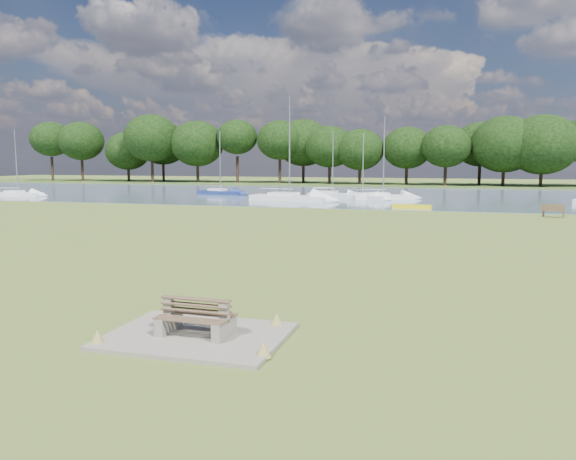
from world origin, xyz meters
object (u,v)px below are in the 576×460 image
(sailboat_1, at_px, (362,195))
(sailboat_4, at_px, (382,195))
(kayak, at_px, (412,207))
(sailboat_5, at_px, (332,193))
(bench_pair, at_px, (196,318))
(sailboat_6, at_px, (220,191))
(sailboat_8, at_px, (17,193))
(riverbank_bench, at_px, (553,211))
(sailboat_3, at_px, (289,196))

(sailboat_1, relative_size, sailboat_4, 0.80)
(kayak, bearing_deg, sailboat_5, 132.29)
(bench_pair, relative_size, sailboat_6, 0.23)
(sailboat_8, bearing_deg, sailboat_1, 1.11)
(bench_pair, bearing_deg, sailboat_4, 92.96)
(riverbank_bench, distance_m, sailboat_5, 26.53)
(sailboat_3, relative_size, sailboat_4, 1.22)
(riverbank_bench, xyz_separation_m, sailboat_1, (-16.52, 14.62, -0.02))
(riverbank_bench, xyz_separation_m, sailboat_5, (-20.33, 17.05, -0.02))
(kayak, relative_size, sailboat_5, 0.45)
(sailboat_4, relative_size, sailboat_6, 1.15)
(kayak, distance_m, sailboat_1, 11.70)
(sailboat_1, xyz_separation_m, sailboat_8, (-39.53, -5.93, -0.03))
(sailboat_5, bearing_deg, sailboat_4, -16.61)
(sailboat_5, xyz_separation_m, sailboat_8, (-35.72, -8.36, -0.03))
(bench_pair, relative_size, sailboat_4, 0.20)
(bench_pair, height_order, sailboat_8, sailboat_8)
(kayak, bearing_deg, sailboat_4, 114.34)
(sailboat_1, height_order, sailboat_6, sailboat_6)
(sailboat_6, bearing_deg, kayak, -18.26)
(sailboat_1, height_order, sailboat_4, sailboat_4)
(bench_pair, bearing_deg, kayak, 87.65)
(bench_pair, bearing_deg, sailboat_8, 136.93)
(bench_pair, height_order, sailboat_6, sailboat_6)
(sailboat_1, bearing_deg, sailboat_5, 171.21)
(sailboat_6, bearing_deg, sailboat_3, -23.39)
(sailboat_3, xyz_separation_m, sailboat_4, (9.13, 4.56, -0.05))
(sailboat_3, relative_size, sailboat_6, 1.40)
(sailboat_1, bearing_deg, sailboat_4, 35.76)
(sailboat_3, distance_m, sailboat_8, 32.57)
(riverbank_bench, relative_size, kayak, 0.50)
(bench_pair, xyz_separation_m, sailboat_5, (-7.30, 50.51, 0.00))
(sailboat_1, relative_size, sailboat_6, 0.91)
(bench_pair, relative_size, riverbank_bench, 1.05)
(sailboat_4, bearing_deg, bench_pair, -109.77)
(kayak, distance_m, sailboat_3, 14.27)
(bench_pair, bearing_deg, sailboat_3, 104.78)
(bench_pair, height_order, riverbank_bench, bench_pair)
(kayak, height_order, sailboat_8, sailboat_8)
(sailboat_4, distance_m, sailboat_6, 20.28)
(sailboat_6, bearing_deg, riverbank_bench, -16.41)
(sailboat_4, height_order, sailboat_6, sailboat_4)
(sailboat_4, relative_size, sailboat_8, 1.14)
(sailboat_8, bearing_deg, riverbank_bench, -16.24)
(kayak, bearing_deg, sailboat_1, 124.89)
(sailboat_5, bearing_deg, kayak, -50.14)
(riverbank_bench, bearing_deg, sailboat_6, 171.51)
(kayak, relative_size, sailboat_6, 0.44)
(kayak, relative_size, sailboat_1, 0.48)
(sailboat_1, relative_size, sailboat_3, 0.65)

